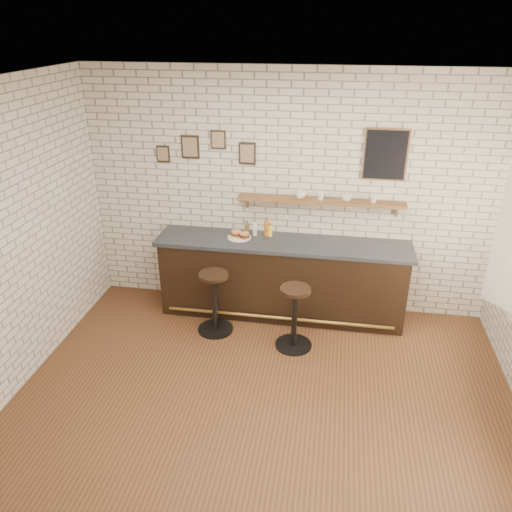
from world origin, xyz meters
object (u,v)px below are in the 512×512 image
object	(u,v)px
bitters_bottle_white	(255,229)
bar_counter	(282,278)
shelf_cup_c	(347,197)
shelf_cup_b	(321,196)
shelf_cup_d	(374,199)
bar_stool_left	(214,300)
shelf_cup_a	(301,194)
ciabatta_sandwich	(240,234)
condiment_bottle_yellow	(270,231)
bitters_bottle_brown	(247,229)
bitters_bottle_amber	(266,228)
sandwich_plate	(239,237)
bar_stool_right	(294,315)

from	to	relation	value
bitters_bottle_white	bar_counter	bearing A→B (deg)	-20.59
bar_counter	shelf_cup_c	size ratio (longest dim) A/B	26.11
shelf_cup_b	bar_counter	bearing A→B (deg)	149.87
shelf_cup_b	shelf_cup_d	bearing A→B (deg)	-55.89
bar_stool_left	shelf_cup_a	distance (m)	1.63
shelf_cup_c	shelf_cup_b	bearing A→B (deg)	95.76
ciabatta_sandwich	shelf_cup_b	distance (m)	1.08
condiment_bottle_yellow	shelf_cup_b	world-z (taller)	shelf_cup_b
shelf_cup_c	bar_counter	bearing A→B (deg)	111.33
shelf_cup_b	shelf_cup_c	size ratio (longest dim) A/B	0.88
bar_counter	bitters_bottle_brown	distance (m)	0.75
bar_counter	ciabatta_sandwich	size ratio (longest dim) A/B	11.96
bar_counter	shelf_cup_c	distance (m)	1.28
bitters_bottle_white	condiment_bottle_yellow	world-z (taller)	bitters_bottle_white
bitters_bottle_brown	bitters_bottle_white	bearing A→B (deg)	0.00
bitters_bottle_amber	condiment_bottle_yellow	size ratio (longest dim) A/B	1.46
condiment_bottle_yellow	shelf_cup_b	bearing A→B (deg)	6.04
ciabatta_sandwich	bitters_bottle_white	xyz separation A→B (m)	(0.16, 0.12, 0.03)
bar_counter	shelf_cup_a	bearing A→B (deg)	48.03
sandwich_plate	shelf_cup_a	distance (m)	0.92
sandwich_plate	shelf_cup_c	size ratio (longest dim) A/B	2.36
sandwich_plate	shelf_cup_d	bearing A→B (deg)	6.63
bitters_bottle_brown	shelf_cup_a	xyz separation A→B (m)	(0.65, 0.06, 0.47)
shelf_cup_a	shelf_cup_c	world-z (taller)	shelf_cup_a
bitters_bottle_white	shelf_cup_a	size ratio (longest dim) A/B	1.57
bitters_bottle_amber	shelf_cup_d	bearing A→B (deg)	2.85
bar_stool_left	shelf_cup_d	world-z (taller)	shelf_cup_d
bitters_bottle_white	bitters_bottle_amber	size ratio (longest dim) A/B	0.82
bitters_bottle_brown	shelf_cup_a	distance (m)	0.80
bar_counter	shelf_cup_b	bearing A→B (deg)	25.77
sandwich_plate	condiment_bottle_yellow	xyz separation A→B (m)	(0.36, 0.12, 0.06)
bitters_bottle_amber	shelf_cup_b	world-z (taller)	shelf_cup_b
bitters_bottle_white	shelf_cup_c	xyz separation A→B (m)	(1.09, 0.06, 0.46)
bitters_bottle_brown	shelf_cup_c	bearing A→B (deg)	3.01
condiment_bottle_yellow	shelf_cup_a	distance (m)	0.59
bar_counter	bar_stool_left	xyz separation A→B (m)	(-0.74, -0.53, -0.09)
bar_stool_left	sandwich_plate	bearing A→B (deg)	69.43
ciabatta_sandwich	shelf_cup_a	bearing A→B (deg)	14.43
ciabatta_sandwich	condiment_bottle_yellow	distance (m)	0.37
ciabatta_sandwich	bar_stool_left	size ratio (longest dim) A/B	0.33
shelf_cup_b	sandwich_plate	bearing A→B (deg)	134.92
ciabatta_sandwich	bitters_bottle_white	bearing A→B (deg)	36.77
bar_counter	bar_stool_right	distance (m)	0.73
shelf_cup_a	shelf_cup_b	distance (m)	0.24
ciabatta_sandwich	shelf_cup_c	bearing A→B (deg)	8.31
bar_stool_right	shelf_cup_b	xyz separation A→B (m)	(0.19, 0.89, 1.14)
condiment_bottle_yellow	shelf_cup_b	xyz separation A→B (m)	(0.59, 0.06, 0.47)
condiment_bottle_yellow	shelf_cup_a	world-z (taller)	shelf_cup_a
sandwich_plate	ciabatta_sandwich	world-z (taller)	ciabatta_sandwich
bitters_bottle_white	bar_stool_left	xyz separation A→B (m)	(-0.38, -0.66, -0.67)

